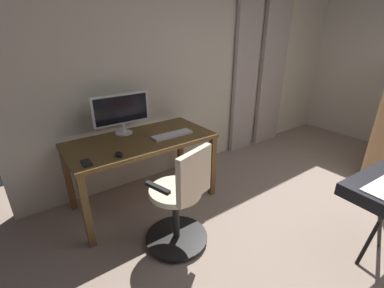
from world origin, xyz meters
name	(u,v)px	position (x,y,z in m)	size (l,w,h in m)	color
back_room_partition	(212,66)	(0.00, -2.61, 1.33)	(5.17, 0.10, 2.65)	beige
curtain_left_panel	(272,73)	(-1.16, -2.50, 1.15)	(0.54, 0.06, 2.31)	#BAADA5
curtain_right_panel	(245,76)	(-0.54, -2.50, 1.15)	(0.42, 0.06, 2.31)	#BAADA5
desk	(141,147)	(1.36, -2.10, 0.66)	(1.46, 0.73, 0.75)	brown
office_chair	(181,201)	(1.39, -1.32, 0.45)	(0.56, 0.56, 0.96)	black
computer_monitor	(121,111)	(1.43, -2.35, 1.00)	(0.61, 0.18, 0.42)	white
computer_keyboard	(172,135)	(1.05, -1.98, 0.77)	(0.44, 0.12, 0.02)	silver
computer_mouse	(119,154)	(1.68, -1.84, 0.77)	(0.06, 0.10, 0.04)	black
cell_phone_face_up	(87,163)	(1.96, -1.86, 0.76)	(0.07, 0.14, 0.01)	black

